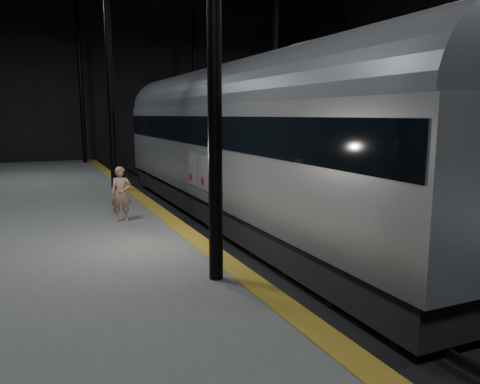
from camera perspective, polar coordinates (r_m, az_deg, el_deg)
ground at (r=14.36m, az=5.68°, el=-7.13°), size 44.00×44.00×0.00m
platform_left at (r=12.51m, az=-26.12°, el=-8.20°), size 9.00×43.80×1.00m
platform_right at (r=19.00m, az=25.83°, el=-2.40°), size 9.00×43.80×1.00m
tactile_strip at (r=12.86m, az=-7.00°, el=-4.48°), size 0.50×43.80×0.01m
track at (r=14.35m, az=5.68°, el=-6.87°), size 2.40×43.00×0.24m
train at (r=17.26m, az=-0.51°, el=6.63°), size 3.25×21.74×5.81m
woman at (r=14.01m, az=-14.30°, el=-0.23°), size 0.64×0.48×1.60m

